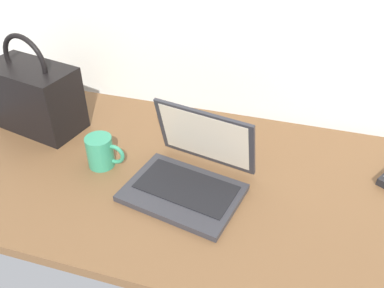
{
  "coord_description": "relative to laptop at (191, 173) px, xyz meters",
  "views": [
    {
      "loc": [
        0.25,
        -0.86,
        0.8
      ],
      "look_at": [
        -0.0,
        0.0,
        0.15
      ],
      "focal_mm": 37.64,
      "sensor_mm": 36.0,
      "label": 1
    }
  ],
  "objects": [
    {
      "name": "coffee_mug",
      "position": [
        -0.28,
        0.01,
        0.0
      ],
      "size": [
        0.12,
        0.08,
        0.1
      ],
      "color": "#338C66",
      "rests_on": "desk"
    },
    {
      "name": "laptop",
      "position": [
        0.0,
        0.0,
        0.0
      ],
      "size": [
        0.35,
        0.33,
        0.21
      ],
      "color": "#2D2D33",
      "rests_on": "desk"
    },
    {
      "name": "handbag",
      "position": [
        -0.59,
        0.15,
        0.07
      ],
      "size": [
        0.33,
        0.22,
        0.33
      ],
      "color": "black",
      "rests_on": "desk"
    },
    {
      "name": "desk",
      "position": [
        -0.0,
        0.04,
        -0.06
      ],
      "size": [
        1.6,
        0.76,
        0.03
      ],
      "color": "brown",
      "rests_on": "ground"
    }
  ]
}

